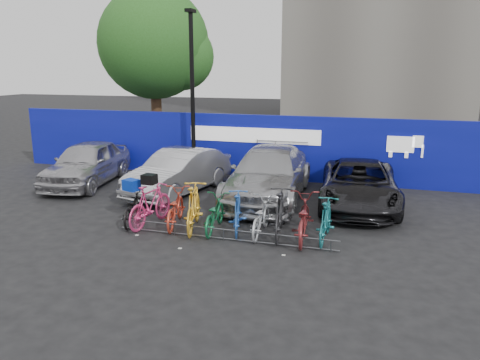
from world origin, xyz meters
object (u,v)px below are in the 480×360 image
at_px(car_1, 179,172).
at_px(car_3, 359,184).
at_px(bike_6, 261,217).
at_px(bike_3, 194,207).
at_px(car_2, 269,174).
at_px(bike_8, 303,218).
at_px(car_0, 87,163).
at_px(bike_5, 238,212).
at_px(bike_1, 150,205).
at_px(bike_rack, 223,234).
at_px(lamppost, 192,91).
at_px(bike_7, 280,213).
at_px(bike_2, 175,208).
at_px(tree, 159,46).
at_px(bike_4, 214,214).
at_px(bike_9, 326,220).
at_px(bike_0, 133,207).

height_order(car_1, car_3, car_1).
bearing_deg(bike_6, bike_3, 3.73).
xyz_separation_m(car_2, bike_3, (-1.17, -3.47, -0.19)).
distance_m(car_1, car_2, 3.03).
relative_size(car_2, bike_8, 2.65).
bearing_deg(car_1, car_0, -170.65).
xyz_separation_m(bike_5, bike_6, (0.62, -0.02, -0.06)).
distance_m(car_1, bike_1, 3.34).
bearing_deg(car_3, car_0, 175.81).
xyz_separation_m(bike_rack, bike_3, (-0.98, 0.51, 0.45)).
height_order(lamppost, bike_7, lamppost).
bearing_deg(bike_2, bike_3, 152.76).
relative_size(bike_1, bike_2, 1.02).
height_order(lamppost, car_0, lamppost).
bearing_deg(bike_8, tree, -55.02).
distance_m(bike_2, bike_3, 0.63).
distance_m(car_0, bike_8, 8.95).
bearing_deg(car_2, bike_4, -102.70).
bearing_deg(bike_1, bike_4, -169.68).
bearing_deg(car_2, tree, 134.16).
height_order(bike_5, bike_6, bike_5).
relative_size(car_0, bike_6, 2.57).
distance_m(bike_6, bike_8, 1.07).
height_order(bike_1, bike_6, bike_1).
height_order(bike_3, bike_7, bike_3).
relative_size(bike_rack, bike_7, 2.80).
bearing_deg(tree, car_1, -60.15).
relative_size(car_1, bike_8, 2.12).
relative_size(tree, bike_3, 3.83).
distance_m(bike_6, bike_7, 0.50).
bearing_deg(lamppost, car_1, -80.49).
bearing_deg(car_3, bike_4, -140.18).
distance_m(lamppost, bike_rack, 7.48).
height_order(bike_rack, bike_2, bike_2).
bearing_deg(bike_8, bike_1, -3.98).
relative_size(bike_rack, bike_9, 3.20).
bearing_deg(bike_3, car_2, -122.43).
xyz_separation_m(bike_1, bike_4, (1.76, 0.09, -0.11)).
xyz_separation_m(bike_rack, car_2, (0.19, 3.98, 0.64)).
distance_m(car_3, bike_1, 6.23).
bearing_deg(car_1, bike_rack, -41.59).
distance_m(car_1, bike_3, 3.76).
distance_m(tree, bike_9, 14.28).
xyz_separation_m(bike_5, bike_8, (1.68, -0.07, 0.02)).
distance_m(bike_1, bike_3, 1.23).
height_order(car_1, bike_0, car_1).
relative_size(car_0, bike_3, 2.23).
height_order(car_2, bike_7, car_2).
xyz_separation_m(tree, bike_4, (6.33, -10.06, -4.61)).
bearing_deg(bike_9, lamppost, -42.07).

